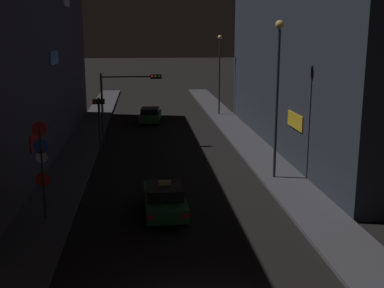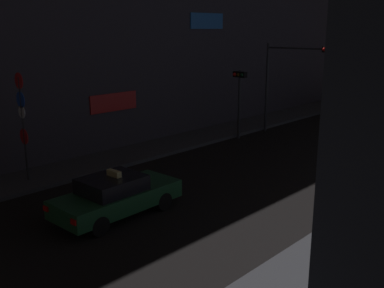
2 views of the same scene
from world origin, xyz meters
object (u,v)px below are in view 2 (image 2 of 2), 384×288
taxi (116,195)px  street_lamp_near_block (380,44)px  far_car (382,108)px  traffic_light_left_kerb (239,90)px  traffic_light_overhead (292,70)px  sign_pole_left (23,118)px

taxi → street_lamp_near_block: size_ratio=0.52×
far_car → street_lamp_near_block: street_lamp_near_block is taller
far_car → traffic_light_left_kerb: size_ratio=1.17×
street_lamp_near_block → far_car: bearing=109.8°
taxi → traffic_light_overhead: 14.80m
taxi → sign_pole_left: size_ratio=1.04×
taxi → street_lamp_near_block: bearing=36.6°
far_car → traffic_light_overhead: size_ratio=0.87×
sign_pole_left → street_lamp_near_block: 13.14m
traffic_light_overhead → far_car: bearing=78.0°
far_car → street_lamp_near_block: size_ratio=0.53×
taxi → traffic_light_left_kerb: (-3.85, 11.63, 2.05)m
far_car → traffic_light_overhead: 9.74m
traffic_light_left_kerb → sign_pole_left: size_ratio=0.90×
traffic_light_left_kerb → sign_pole_left: 12.17m
traffic_light_overhead → street_lamp_near_block: street_lamp_near_block is taller
street_lamp_near_block → traffic_light_left_kerb: bearing=146.2°
taxi → far_car: taxi is taller
far_car → traffic_light_overhead: traffic_light_overhead is taller
traffic_light_overhead → traffic_light_left_kerb: size_ratio=1.36×
sign_pole_left → street_lamp_near_block: street_lamp_near_block is taller
traffic_light_left_kerb → sign_pole_left: (-1.42, -12.09, -0.07)m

